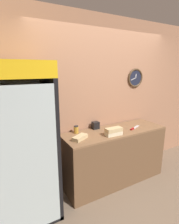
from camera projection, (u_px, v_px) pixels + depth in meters
name	position (u px, v px, depth m)	size (l,w,h in m)	color
ground_plane	(151.00, 213.00, 2.35)	(14.00, 14.00, 0.00)	#7A6651
wall_back	(104.00, 100.00, 3.02)	(5.20, 0.09, 2.70)	#AD7A5B
prep_counter	(114.00, 156.00, 2.95)	(1.74, 0.58, 0.91)	brown
beverage_cooler	(19.00, 137.00, 2.11)	(0.78, 0.67, 1.97)	black
sandwich_stack_bottom	(114.00, 133.00, 2.62)	(0.26, 0.13, 0.06)	beige
sandwich_stack_middle	(114.00, 130.00, 2.61)	(0.26, 0.12, 0.06)	tan
sandwich_flat_left	(80.00, 138.00, 2.47)	(0.27, 0.21, 0.05)	tan
chefs_knife	(134.00, 128.00, 2.92)	(0.30, 0.16, 0.02)	silver
condiment_jar	(76.00, 130.00, 2.70)	(0.07, 0.07, 0.12)	gold
napkin_dispenser	(96.00, 125.00, 2.89)	(0.11, 0.09, 0.12)	black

